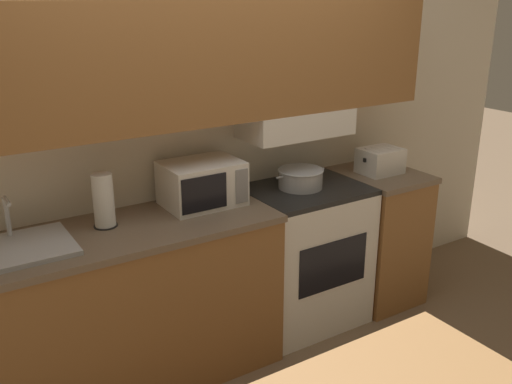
{
  "coord_description": "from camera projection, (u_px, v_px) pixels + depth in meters",
  "views": [
    {
      "loc": [
        -1.47,
        -2.94,
        2.06
      ],
      "look_at": [
        0.05,
        -0.55,
        1.07
      ],
      "focal_mm": 40.0,
      "sensor_mm": 36.0,
      "label": 1
    }
  ],
  "objects": [
    {
      "name": "ground_plane",
      "position": [
        205.0,
        323.0,
        3.76
      ],
      "size": [
        16.0,
        16.0,
        0.0
      ],
      "primitive_type": "plane",
      "color": "#7F664C"
    },
    {
      "name": "wall_back",
      "position": [
        205.0,
        102.0,
        3.23
      ],
      "size": [
        5.28,
        0.38,
        2.55
      ],
      "color": "silver",
      "rests_on": "ground_plane"
    },
    {
      "name": "lower_counter_main",
      "position": [
        126.0,
        308.0,
        3.06
      ],
      "size": [
        1.67,
        0.62,
        0.92
      ],
      "color": "#936033",
      "rests_on": "ground_plane"
    },
    {
      "name": "lower_counter_right_stub",
      "position": [
        376.0,
        235.0,
        3.98
      ],
      "size": [
        0.5,
        0.62,
        0.92
      ],
      "color": "#936033",
      "rests_on": "ground_plane"
    },
    {
      "name": "stove_range",
      "position": [
        304.0,
        255.0,
        3.68
      ],
      "size": [
        0.73,
        0.58,
        0.92
      ],
      "color": "white",
      "rests_on": "ground_plane"
    },
    {
      "name": "cooking_pot",
      "position": [
        301.0,
        178.0,
        3.51
      ],
      "size": [
        0.36,
        0.28,
        0.12
      ],
      "color": "#B7BABF",
      "rests_on": "stove_range"
    },
    {
      "name": "microwave",
      "position": [
        202.0,
        183.0,
        3.21
      ],
      "size": [
        0.43,
        0.33,
        0.25
      ],
      "color": "white",
      "rests_on": "lower_counter_main"
    },
    {
      "name": "toaster",
      "position": [
        380.0,
        160.0,
        3.79
      ],
      "size": [
        0.28,
        0.21,
        0.17
      ],
      "color": "white",
      "rests_on": "lower_counter_right_stub"
    },
    {
      "name": "sink_basin",
      "position": [
        17.0,
        248.0,
        2.65
      ],
      "size": [
        0.5,
        0.41,
        0.23
      ],
      "color": "#B7BABF",
      "rests_on": "lower_counter_main"
    },
    {
      "name": "paper_towel_roll",
      "position": [
        103.0,
        201.0,
        2.9
      ],
      "size": [
        0.12,
        0.12,
        0.28
      ],
      "color": "black",
      "rests_on": "lower_counter_main"
    }
  ]
}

